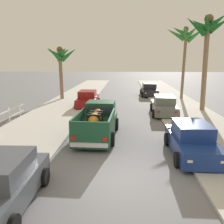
{
  "coord_description": "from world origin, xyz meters",
  "views": [
    {
      "loc": [
        0.25,
        -8.09,
        4.38
      ],
      "look_at": [
        -0.52,
        6.3,
        1.2
      ],
      "focal_mm": 38.14,
      "sensor_mm": 36.0,
      "label": 1
    }
  ],
  "objects": [
    {
      "name": "curb_right",
      "position": [
        4.39,
        12.0,
        0.05
      ],
      "size": [
        0.16,
        60.0,
        0.1
      ],
      "primitive_type": "cube",
      "color": "silver",
      "rests_on": "ground"
    },
    {
      "name": "ground_plane",
      "position": [
        0.0,
        0.0,
        0.0
      ],
      "size": [
        160.0,
        160.0,
        0.0
      ],
      "primitive_type": "plane",
      "color": "slate"
    },
    {
      "name": "palm_tree_left_fore",
      "position": [
        6.97,
        12.63,
        6.42
      ],
      "size": [
        3.94,
        3.3,
        7.97
      ],
      "color": "#846B4C",
      "rests_on": "ground"
    },
    {
      "name": "car_left_far",
      "position": [
        3.39,
        2.58,
        0.71
      ],
      "size": [
        2.04,
        4.27,
        1.54
      ],
      "color": "navy",
      "rests_on": "ground"
    },
    {
      "name": "pickup_truck",
      "position": [
        -1.29,
        5.22,
        0.81
      ],
      "size": [
        2.36,
        5.28,
        1.8
      ],
      "color": "#19472D",
      "rests_on": "ground"
    },
    {
      "name": "palm_tree_right_fore",
      "position": [
        6.6,
        18.45,
        6.71
      ],
      "size": [
        4.23,
        3.56,
        7.88
      ],
      "color": "brown",
      "rests_on": "ground"
    },
    {
      "name": "palm_tree_right_mid",
      "position": [
        -6.71,
        17.84,
        4.68
      ],
      "size": [
        3.46,
        4.13,
        5.79
      ],
      "color": "#846B4C",
      "rests_on": "ground"
    },
    {
      "name": "sidewalk_right",
      "position": [
        5.37,
        12.0,
        0.06
      ],
      "size": [
        4.75,
        60.0,
        0.12
      ],
      "primitive_type": "cube",
      "color": "beige",
      "rests_on": "ground"
    },
    {
      "name": "car_right_mid",
      "position": [
        -3.24,
        13.96,
        0.71
      ],
      "size": [
        2.1,
        4.29,
        1.54
      ],
      "color": "maroon",
      "rests_on": "ground"
    },
    {
      "name": "car_left_near",
      "position": [
        3.46,
        11.09,
        0.71
      ],
      "size": [
        2.16,
        4.32,
        1.54
      ],
      "color": "slate",
      "rests_on": "ground"
    },
    {
      "name": "curb_left",
      "position": [
        -4.39,
        12.0,
        0.05
      ],
      "size": [
        0.16,
        60.0,
        0.1
      ],
      "primitive_type": "cube",
      "color": "silver",
      "rests_on": "ground"
    },
    {
      "name": "car_left_mid",
      "position": [
        -3.43,
        -1.78,
        0.71
      ],
      "size": [
        2.1,
        4.29,
        1.54
      ],
      "color": "#474C56",
      "rests_on": "ground"
    },
    {
      "name": "sidewalk_left",
      "position": [
        -5.37,
        12.0,
        0.06
      ],
      "size": [
        4.75,
        60.0,
        0.12
      ],
      "primitive_type": "cube",
      "color": "beige",
      "rests_on": "ground"
    },
    {
      "name": "car_right_near",
      "position": [
        3.27,
        21.4,
        0.71
      ],
      "size": [
        2.06,
        4.27,
        1.54
      ],
      "color": "black",
      "rests_on": "ground"
    }
  ]
}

